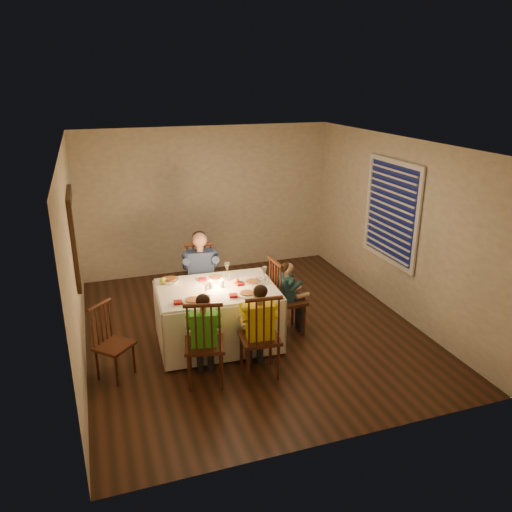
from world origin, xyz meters
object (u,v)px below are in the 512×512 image
object	(u,v)px
chair_extra	(117,376)
child_green	(206,381)
serving_bowl	(171,281)
chair_near_left	(206,381)
child_teal	(287,332)
chair_end	(287,332)
chair_near_right	(259,374)
adult	(203,317)
child_yellow	(259,374)
dining_table	(217,304)
chair_adult	(203,317)

from	to	relation	value
chair_extra	child_green	size ratio (longest dim) A/B	0.82
chair_extra	serving_bowl	size ratio (longest dim) A/B	4.24
chair_near_left	serving_bowl	world-z (taller)	serving_bowl
child_teal	chair_end	bearing A→B (deg)	-0.00
chair_near_right	child_teal	bearing A→B (deg)	-124.44
chair_near_right	adult	xyz separation A→B (m)	(-0.31, 1.70, 0.00)
adult	serving_bowl	size ratio (longest dim) A/B	6.06
chair_extra	child_yellow	bearing A→B (deg)	-62.04
dining_table	child_yellow	xyz separation A→B (m)	(0.29, -0.88, -0.58)
chair_near_left	child_teal	world-z (taller)	chair_near_left
chair_near_left	adult	distance (m)	1.69
dining_table	chair_near_left	world-z (taller)	dining_table
dining_table	chair_extra	world-z (taller)	dining_table
chair_end	child_green	bearing A→B (deg)	117.92
chair_extra	child_green	distance (m)	1.08
chair_near_right	child_yellow	bearing A→B (deg)	-0.00
serving_bowl	chair_near_right	bearing A→B (deg)	-56.40
chair_near_left	chair_end	xyz separation A→B (m)	(1.36, 0.82, 0.00)
child_teal	dining_table	bearing A→B (deg)	86.29
child_yellow	chair_extra	bearing A→B (deg)	-12.33
chair_adult	adult	bearing A→B (deg)	0.00
child_teal	chair_near_right	bearing A→B (deg)	137.72
chair_near_left	chair_end	distance (m)	1.59
chair_adult	serving_bowl	xyz separation A→B (m)	(-0.51, -0.47, 0.84)
chair_end	chair_extra	world-z (taller)	chair_end
chair_end	child_green	size ratio (longest dim) A/B	0.97
dining_table	chair_near_left	bearing A→B (deg)	-111.09
chair_near_right	chair_end	distance (m)	1.13
chair_end	child_teal	world-z (taller)	chair_end
chair_end	adult	size ratio (longest dim) A/B	0.83
chair_extra	child_green	world-z (taller)	child_green
chair_extra	chair_near_right	bearing A→B (deg)	-62.04
chair_near_left	child_green	xyz separation A→B (m)	(0.00, 0.00, 0.00)
adult	child_yellow	size ratio (longest dim) A/B	1.13
adult	child_teal	size ratio (longest dim) A/B	1.28
chair_near_left	child_green	distance (m)	0.00
chair_extra	child_teal	xyz separation A→B (m)	(2.34, 0.37, 0.00)
child_yellow	chair_near_left	bearing A→B (deg)	-0.04
dining_table	child_yellow	bearing A→B (deg)	-69.45
dining_table	child_yellow	size ratio (longest dim) A/B	1.36
chair_adult	child_green	distance (m)	1.69
adult	chair_extra	bearing A→B (deg)	-129.70
child_yellow	chair_near_right	bearing A→B (deg)	-0.00
chair_end	chair_near_left	bearing A→B (deg)	117.92
serving_bowl	chair_end	bearing A→B (deg)	-13.37
chair_adult	chair_near_left	distance (m)	1.69
chair_adult	child_green	xyz separation A→B (m)	(-0.34, -1.65, 0.00)
chair_adult	chair_near_left	bearing A→B (deg)	-93.63
chair_end	serving_bowl	size ratio (longest dim) A/B	5.03
dining_table	serving_bowl	size ratio (longest dim) A/B	7.30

